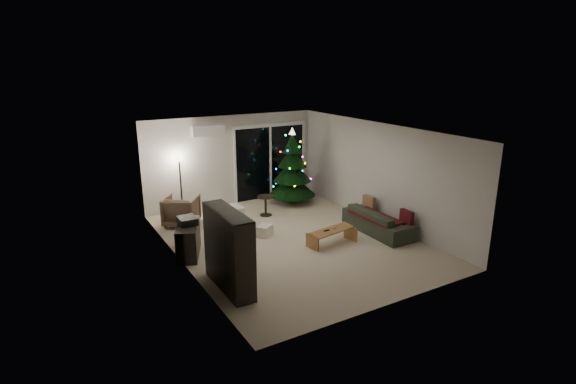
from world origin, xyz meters
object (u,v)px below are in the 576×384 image
Objects in this scene: armchair at (181,211)px; christmas_tree at (292,166)px; sofa at (378,221)px; coffee_table at (332,237)px; media_cabinet at (188,239)px; bookshelf at (219,252)px.

armchair is 0.37× the size of christmas_tree.
sofa is 1.39m from coffee_table.
media_cabinet is 4.27m from christmas_tree.
media_cabinet is at bearing -151.72° from christmas_tree.
armchair is 0.73× the size of coffee_table.
media_cabinet is 1.00× the size of coffee_table.
bookshelf reaches higher than sofa.
coffee_table is at bearing 93.87° from sofa.
bookshelf is 3.62m from armchair.
bookshelf is 5.28m from christmas_tree.
bookshelf is at bearing 101.21° from sofa.
media_cabinet is 1.36× the size of armchair.
sofa is (3.88, -2.82, -0.09)m from armchair.
armchair reaches higher than coffee_table.
coffee_table is (2.49, -2.89, -0.19)m from armchair.
coffee_table is at bearing -104.48° from christmas_tree.
bookshelf is 3.04m from coffee_table.
armchair is 3.82m from coffee_table.
christmas_tree is at bearing 65.56° from coffee_table.
christmas_tree reaches higher than coffee_table.
sofa is at bearing -13.80° from bookshelf.
bookshelf is 1.79× the size of armchair.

